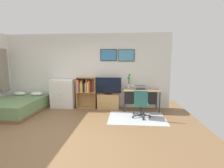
{
  "coord_description": "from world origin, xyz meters",
  "views": [
    {
      "loc": [
        1.47,
        -3.48,
        1.72
      ],
      "look_at": [
        1.04,
        1.5,
        1.0
      ],
      "focal_mm": 25.82,
      "sensor_mm": 36.0,
      "label": 1
    }
  ],
  "objects_px": {
    "television": "(108,86)",
    "laptop": "(141,87)",
    "bed": "(17,106)",
    "dresser": "(63,94)",
    "tv_stand": "(108,101)",
    "office_chair": "(141,103)",
    "wine_glass": "(132,86)",
    "bookshelf": "(85,89)",
    "bamboo_vase": "(129,81)",
    "computer_mouse": "(148,89)",
    "desk": "(141,93)"
  },
  "relations": [
    {
      "from": "tv_stand",
      "to": "wine_glass",
      "type": "bearing_deg",
      "value": -9.61
    },
    {
      "from": "bookshelf",
      "to": "desk",
      "type": "height_order",
      "value": "bookshelf"
    },
    {
      "from": "laptop",
      "to": "wine_glass",
      "type": "relative_size",
      "value": 2.18
    },
    {
      "from": "dresser",
      "to": "bamboo_vase",
      "type": "height_order",
      "value": "bamboo_vase"
    },
    {
      "from": "bed",
      "to": "dresser",
      "type": "height_order",
      "value": "dresser"
    },
    {
      "from": "tv_stand",
      "to": "office_chair",
      "type": "relative_size",
      "value": 0.89
    },
    {
      "from": "desk",
      "to": "bookshelf",
      "type": "bearing_deg",
      "value": 178.14
    },
    {
      "from": "bookshelf",
      "to": "computer_mouse",
      "type": "bearing_deg",
      "value": -5.22
    },
    {
      "from": "bed",
      "to": "bamboo_vase",
      "type": "height_order",
      "value": "bamboo_vase"
    },
    {
      "from": "laptop",
      "to": "computer_mouse",
      "type": "relative_size",
      "value": 3.78
    },
    {
      "from": "bed",
      "to": "laptop",
      "type": "relative_size",
      "value": 4.87
    },
    {
      "from": "laptop",
      "to": "computer_mouse",
      "type": "xyz_separation_m",
      "value": [
        0.24,
        -0.13,
        -0.05
      ]
    },
    {
      "from": "bed",
      "to": "desk",
      "type": "bearing_deg",
      "value": 9.71
    },
    {
      "from": "bookshelf",
      "to": "bamboo_vase",
      "type": "height_order",
      "value": "bamboo_vase"
    },
    {
      "from": "television",
      "to": "office_chair",
      "type": "relative_size",
      "value": 1.06
    },
    {
      "from": "office_chair",
      "to": "laptop",
      "type": "bearing_deg",
      "value": 93.2
    },
    {
      "from": "office_chair",
      "to": "bed",
      "type": "bearing_deg",
      "value": -174.83
    },
    {
      "from": "bamboo_vase",
      "to": "wine_glass",
      "type": "distance_m",
      "value": 0.29
    },
    {
      "from": "desk",
      "to": "dresser",
      "type": "bearing_deg",
      "value": 179.9
    },
    {
      "from": "bamboo_vase",
      "to": "wine_glass",
      "type": "relative_size",
      "value": 2.91
    },
    {
      "from": "wine_glass",
      "to": "desk",
      "type": "bearing_deg",
      "value": 21.37
    },
    {
      "from": "bed",
      "to": "laptop",
      "type": "distance_m",
      "value": 4.23
    },
    {
      "from": "television",
      "to": "wine_glass",
      "type": "bearing_deg",
      "value": -8.13
    },
    {
      "from": "dresser",
      "to": "wine_glass",
      "type": "distance_m",
      "value": 2.56
    },
    {
      "from": "bed",
      "to": "tv_stand",
      "type": "bearing_deg",
      "value": 13.83
    },
    {
      "from": "television",
      "to": "computer_mouse",
      "type": "bearing_deg",
      "value": -5.66
    },
    {
      "from": "laptop",
      "to": "wine_glass",
      "type": "height_order",
      "value": "wine_glass"
    },
    {
      "from": "bookshelf",
      "to": "bamboo_vase",
      "type": "distance_m",
      "value": 1.62
    },
    {
      "from": "television",
      "to": "wine_glass",
      "type": "xyz_separation_m",
      "value": [
        0.85,
        -0.12,
        0.04
      ]
    },
    {
      "from": "desk",
      "to": "bamboo_vase",
      "type": "height_order",
      "value": "bamboo_vase"
    },
    {
      "from": "television",
      "to": "office_chair",
      "type": "distance_m",
      "value": 1.44
    },
    {
      "from": "dresser",
      "to": "bookshelf",
      "type": "height_order",
      "value": "bookshelf"
    },
    {
      "from": "computer_mouse",
      "to": "wine_glass",
      "type": "height_order",
      "value": "wine_glass"
    },
    {
      "from": "bookshelf",
      "to": "computer_mouse",
      "type": "relative_size",
      "value": 10.83
    },
    {
      "from": "desk",
      "to": "wine_glass",
      "type": "relative_size",
      "value": 6.74
    },
    {
      "from": "television",
      "to": "laptop",
      "type": "relative_size",
      "value": 2.33
    },
    {
      "from": "office_chair",
      "to": "wine_glass",
      "type": "relative_size",
      "value": 4.78
    },
    {
      "from": "television",
      "to": "computer_mouse",
      "type": "xyz_separation_m",
      "value": [
        1.38,
        -0.14,
        -0.08
      ]
    },
    {
      "from": "computer_mouse",
      "to": "wine_glass",
      "type": "relative_size",
      "value": 0.58
    },
    {
      "from": "office_chair",
      "to": "computer_mouse",
      "type": "relative_size",
      "value": 8.27
    },
    {
      "from": "dresser",
      "to": "desk",
      "type": "distance_m",
      "value": 2.85
    },
    {
      "from": "bed",
      "to": "dresser",
      "type": "distance_m",
      "value": 1.53
    },
    {
      "from": "tv_stand",
      "to": "laptop",
      "type": "bearing_deg",
      "value": -1.38
    },
    {
      "from": "bookshelf",
      "to": "tv_stand",
      "type": "bearing_deg",
      "value": -3.04
    },
    {
      "from": "wine_glass",
      "to": "bookshelf",
      "type": "bearing_deg",
      "value": 173.68
    },
    {
      "from": "bookshelf",
      "to": "desk",
      "type": "bearing_deg",
      "value": -1.86
    },
    {
      "from": "desk",
      "to": "computer_mouse",
      "type": "distance_m",
      "value": 0.3
    },
    {
      "from": "office_chair",
      "to": "wine_glass",
      "type": "bearing_deg",
      "value": 114.16
    },
    {
      "from": "bed",
      "to": "desk",
      "type": "xyz_separation_m",
      "value": [
        4.16,
        0.73,
        0.37
      ]
    },
    {
      "from": "office_chair",
      "to": "laptop",
      "type": "height_order",
      "value": "laptop"
    }
  ]
}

